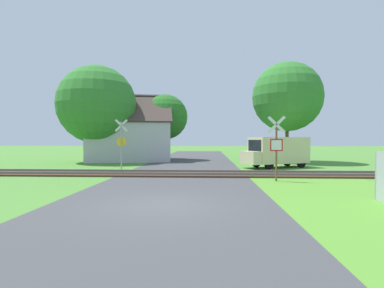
{
  "coord_description": "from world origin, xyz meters",
  "views": [
    {
      "loc": [
        1.44,
        -9.48,
        2.12
      ],
      "look_at": [
        0.5,
        9.02,
        1.8
      ],
      "focal_mm": 28.0,
      "sensor_mm": 36.0,
      "label": 1
    }
  ],
  "objects_px": {
    "crossing_sign_far": "(121,141)",
    "tree_right": "(287,97)",
    "tree_left": "(97,105)",
    "house": "(130,139)",
    "tree_center": "(165,117)",
    "mail_truck": "(277,151)",
    "stop_sign_near": "(276,145)"
  },
  "relations": [
    {
      "from": "crossing_sign_far",
      "to": "tree_right",
      "type": "relative_size",
      "value": 0.38
    },
    {
      "from": "tree_left",
      "to": "tree_right",
      "type": "distance_m",
      "value": 17.36
    },
    {
      "from": "crossing_sign_far",
      "to": "tree_left",
      "type": "xyz_separation_m",
      "value": [
        -4.19,
        6.67,
        3.27
      ]
    },
    {
      "from": "house",
      "to": "tree_left",
      "type": "relative_size",
      "value": 1.02
    },
    {
      "from": "tree_left",
      "to": "tree_right",
      "type": "bearing_deg",
      "value": 2.17
    },
    {
      "from": "crossing_sign_far",
      "to": "tree_left",
      "type": "height_order",
      "value": "tree_left"
    },
    {
      "from": "tree_center",
      "to": "mail_truck",
      "type": "distance_m",
      "value": 12.6
    },
    {
      "from": "house",
      "to": "tree_center",
      "type": "relative_size",
      "value": 1.36
    },
    {
      "from": "stop_sign_near",
      "to": "crossing_sign_far",
      "type": "relative_size",
      "value": 0.94
    },
    {
      "from": "crossing_sign_far",
      "to": "tree_center",
      "type": "xyz_separation_m",
      "value": [
        1.64,
        9.84,
        2.34
      ]
    },
    {
      "from": "crossing_sign_far",
      "to": "mail_truck",
      "type": "distance_m",
      "value": 11.22
    },
    {
      "from": "crossing_sign_far",
      "to": "mail_truck",
      "type": "bearing_deg",
      "value": 3.02
    },
    {
      "from": "tree_center",
      "to": "mail_truck",
      "type": "bearing_deg",
      "value": -39.87
    },
    {
      "from": "mail_truck",
      "to": "tree_right",
      "type": "bearing_deg",
      "value": -46.86
    },
    {
      "from": "crossing_sign_far",
      "to": "stop_sign_near",
      "type": "bearing_deg",
      "value": -36.17
    },
    {
      "from": "stop_sign_near",
      "to": "tree_left",
      "type": "relative_size",
      "value": 0.37
    },
    {
      "from": "tree_center",
      "to": "tree_right",
      "type": "distance_m",
      "value": 11.89
    },
    {
      "from": "stop_sign_near",
      "to": "mail_truck",
      "type": "distance_m",
      "value": 7.38
    },
    {
      "from": "tree_left",
      "to": "mail_truck",
      "type": "bearing_deg",
      "value": -17.05
    },
    {
      "from": "house",
      "to": "tree_left",
      "type": "bearing_deg",
      "value": -149.84
    },
    {
      "from": "tree_center",
      "to": "house",
      "type": "bearing_deg",
      "value": -162.97
    },
    {
      "from": "stop_sign_near",
      "to": "mail_truck",
      "type": "xyz_separation_m",
      "value": [
        1.67,
        7.16,
        -0.57
      ]
    },
    {
      "from": "tree_center",
      "to": "tree_right",
      "type": "relative_size",
      "value": 0.73
    },
    {
      "from": "tree_left",
      "to": "house",
      "type": "bearing_deg",
      "value": 40.61
    },
    {
      "from": "tree_left",
      "to": "mail_truck",
      "type": "xyz_separation_m",
      "value": [
        15.21,
        -4.66,
        -4.01
      ]
    },
    {
      "from": "stop_sign_near",
      "to": "tree_center",
      "type": "relative_size",
      "value": 0.49
    },
    {
      "from": "crossing_sign_far",
      "to": "tree_right",
      "type": "bearing_deg",
      "value": 21.82
    },
    {
      "from": "house",
      "to": "tree_center",
      "type": "height_order",
      "value": "tree_center"
    },
    {
      "from": "house",
      "to": "tree_right",
      "type": "height_order",
      "value": "tree_right"
    },
    {
      "from": "crossing_sign_far",
      "to": "mail_truck",
      "type": "height_order",
      "value": "crossing_sign_far"
    },
    {
      "from": "tree_center",
      "to": "tree_right",
      "type": "xyz_separation_m",
      "value": [
        11.51,
        -2.51,
        1.61
      ]
    },
    {
      "from": "tree_right",
      "to": "mail_truck",
      "type": "xyz_separation_m",
      "value": [
        -2.13,
        -5.32,
        -4.69
      ]
    }
  ]
}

